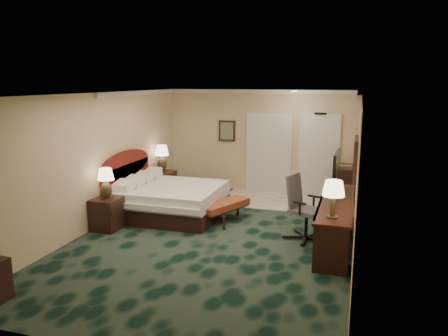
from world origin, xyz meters
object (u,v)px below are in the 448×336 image
(nightstand_near, at_px, (107,214))
(desk_chair, at_px, (307,208))
(lamp_near, at_px, (106,184))
(bed, at_px, (172,201))
(nightstand_far, at_px, (164,184))
(desk, at_px, (335,223))
(bed_bench, at_px, (224,212))
(tv, at_px, (336,172))
(minibar, at_px, (344,185))
(lamp_far, at_px, (162,158))

(nightstand_near, height_order, desk_chair, desk_chair)
(desk_chair, bearing_deg, lamp_near, -151.13)
(bed, distance_m, nightstand_far, 1.66)
(nightstand_far, height_order, desk, desk)
(bed_bench, height_order, desk, desk)
(nightstand_far, relative_size, bed_bench, 0.52)
(nightstand_far, xyz_separation_m, desk_chair, (3.87, -2.06, 0.28))
(nightstand_far, distance_m, desk, 4.89)
(bed, xyz_separation_m, lamp_near, (-0.85, -1.25, 0.61))
(bed_bench, xyz_separation_m, tv, (2.26, 0.02, 0.99))
(desk_chair, bearing_deg, bed_bench, -177.86)
(lamp_near, bearing_deg, desk_chair, 9.05)
(nightstand_far, bearing_deg, bed_bench, -35.55)
(bed, height_order, minibar, minibar)
(bed, xyz_separation_m, desk, (3.53, -0.72, 0.07))
(nightstand_far, xyz_separation_m, minibar, (4.43, 0.74, 0.13))
(bed, xyz_separation_m, bed_bench, (1.21, -0.07, -0.12))
(lamp_near, bearing_deg, nightstand_near, 135.07)
(lamp_far, xyz_separation_m, bed_bench, (2.12, -1.51, -0.78))
(lamp_near, height_order, desk_chair, lamp_near)
(lamp_near, relative_size, desk, 0.22)
(desk, xyz_separation_m, minibar, (0.03, 2.88, 0.05))
(desk, xyz_separation_m, desk_chair, (-0.53, 0.08, 0.20))
(tv, xyz_separation_m, desk_chair, (-0.47, -0.59, -0.60))
(nightstand_far, height_order, bed_bench, nightstand_far)
(nightstand_far, relative_size, lamp_far, 0.96)
(tv, distance_m, minibar, 2.34)
(nightstand_near, distance_m, desk_chair, 3.93)
(nightstand_near, xyz_separation_m, tv, (4.35, 1.18, 0.88))
(desk_chair, height_order, minibar, desk_chair)
(bed, bearing_deg, desk, -11.47)
(bed, relative_size, desk, 0.75)
(lamp_near, xyz_separation_m, tv, (4.32, 1.20, 0.26))
(minibar, bearing_deg, bed, -148.76)
(bed_bench, distance_m, minibar, 3.25)
(bed, relative_size, nightstand_near, 3.29)
(bed_bench, bearing_deg, minibar, 68.25)
(nightstand_far, bearing_deg, desk, -25.91)
(lamp_far, height_order, desk, lamp_far)
(bed, relative_size, minibar, 2.32)
(bed, relative_size, nightstand_far, 3.23)
(bed, height_order, tv, tv)
(lamp_near, bearing_deg, tv, 15.52)
(nightstand_near, xyz_separation_m, desk_chair, (3.87, 0.59, 0.29))
(nightstand_far, bearing_deg, minibar, 9.52)
(tv, bearing_deg, lamp_far, 163.14)
(bed, relative_size, lamp_near, 3.40)
(lamp_far, xyz_separation_m, desk, (4.44, -2.16, -0.58))
(bed, distance_m, desk_chair, 3.08)
(lamp_near, xyz_separation_m, minibar, (4.41, 3.41, -0.49))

